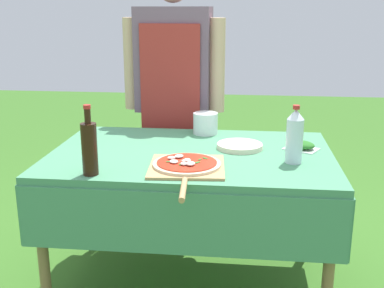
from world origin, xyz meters
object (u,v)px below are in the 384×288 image
oil_bottle (89,147)px  person_cook (174,87)px  prep_table (191,169)px  plate_stack (240,146)px  pizza_on_peel (187,166)px  water_bottle (295,136)px  mixing_tub (205,123)px  herb_container (301,145)px

oil_bottle → person_cook: bearing=78.5°
prep_table → plate_stack: 0.27m
pizza_on_peel → plate_stack: bearing=52.5°
pizza_on_peel → water_bottle: 0.51m
person_cook → plate_stack: person_cook is taller
water_bottle → mixing_tub: 0.66m
pizza_on_peel → oil_bottle: oil_bottle is taller
water_bottle → mixing_tub: water_bottle is taller
prep_table → mixing_tub: 0.39m
oil_bottle → herb_container: size_ratio=1.54×
mixing_tub → plate_stack: (0.20, -0.28, -0.05)m
plate_stack → prep_table: bearing=-160.2°
prep_table → herb_container: bearing=10.3°
pizza_on_peel → water_bottle: (0.48, 0.14, 0.11)m
prep_table → pizza_on_peel: (0.01, -0.26, 0.10)m
prep_table → person_cook: (-0.18, 0.64, 0.31)m
person_cook → mixing_tub: person_cook is taller
plate_stack → herb_container: bearing=2.5°
prep_table → plate_stack: (0.24, 0.09, 0.10)m
person_cook → water_bottle: size_ratio=6.22×
mixing_tub → water_bottle: bearing=-47.1°
prep_table → pizza_on_peel: 0.28m
oil_bottle → herb_container: oil_bottle is taller
pizza_on_peel → mixing_tub: size_ratio=4.08×
plate_stack → water_bottle: bearing=-39.2°
person_cook → plate_stack: size_ratio=7.17×
water_bottle → plate_stack: 0.34m
pizza_on_peel → plate_stack: 0.42m
person_cook → prep_table: bearing=110.1°
prep_table → pizza_on_peel: size_ratio=2.47×
herb_container → mixing_tub: size_ratio=1.41×
oil_bottle → herb_container: (0.94, 0.48, -0.10)m
person_cook → plate_stack: (0.42, -0.56, -0.21)m
water_bottle → plate_stack: water_bottle is taller
plate_stack → person_cook: bearing=126.8°
oil_bottle → water_bottle: size_ratio=1.13×
pizza_on_peel → mixing_tub: mixing_tub is taller
person_cook → pizza_on_peel: bearing=106.2°
person_cook → oil_bottle: bearing=82.8°
oil_bottle → water_bottle: (0.88, 0.26, 0.01)m
prep_table → mixing_tub: size_ratio=10.07×
person_cook → mixing_tub: 0.39m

